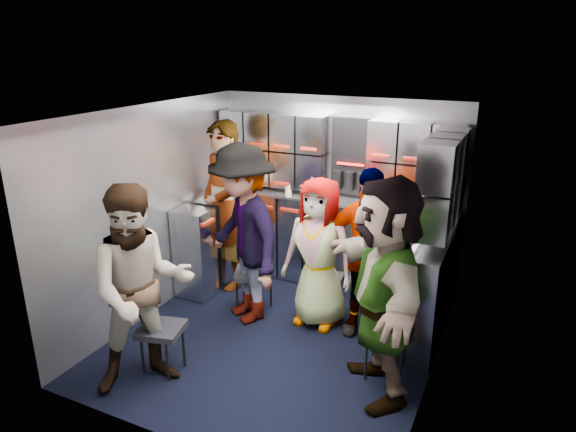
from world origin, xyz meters
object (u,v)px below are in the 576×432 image
at_px(jump_seat_mid_right, 370,283).
at_px(jump_seat_near_right, 386,340).
at_px(attendant_standing, 224,206).
at_px(jump_seat_mid_left, 254,275).
at_px(attendant_arc_b, 243,235).
at_px(attendant_arc_e, 384,289).
at_px(attendant_arc_a, 142,289).
at_px(attendant_arc_c, 319,253).
at_px(jump_seat_near_left, 161,332).
at_px(attendant_arc_d, 367,253).
at_px(jump_seat_center, 325,281).

xyz_separation_m(jump_seat_mid_right, jump_seat_near_right, (0.37, -0.80, -0.07)).
bearing_deg(attendant_standing, jump_seat_mid_left, -8.77).
xyz_separation_m(attendant_arc_b, attendant_arc_e, (1.53, -0.54, -0.00)).
relative_size(attendant_arc_a, attendant_arc_c, 1.14).
xyz_separation_m(jump_seat_near_left, attendant_arc_b, (0.18, 1.07, 0.52)).
xyz_separation_m(jump_seat_mid_left, jump_seat_near_right, (1.53, -0.54, -0.03)).
relative_size(jump_seat_mid_right, jump_seat_near_right, 1.21).
xyz_separation_m(jump_seat_mid_left, attendant_standing, (-0.57, 0.38, 0.55)).
height_order(attendant_arc_b, attendant_arc_d, attendant_arc_b).
bearing_deg(jump_seat_near_right, attendant_arc_b, 166.70).
height_order(attendant_arc_c, attendant_arc_e, attendant_arc_e).
height_order(jump_seat_mid_right, attendant_standing, attendant_standing).
height_order(jump_seat_mid_left, attendant_arc_c, attendant_arc_c).
bearing_deg(jump_seat_mid_right, jump_seat_center, -176.08).
height_order(jump_seat_center, attendant_standing, attendant_standing).
xyz_separation_m(jump_seat_near_left, attendant_arc_e, (1.71, 0.53, 0.52)).
relative_size(jump_seat_near_left, attendant_standing, 0.22).
relative_size(attendant_arc_a, attendant_arc_b, 0.95).
bearing_deg(attendant_arc_c, attendant_arc_a, -117.27).
distance_m(jump_seat_near_left, jump_seat_mid_left, 1.26).
bearing_deg(jump_seat_mid_left, jump_seat_near_left, -98.33).
bearing_deg(attendant_arc_e, attendant_arc_b, -141.90).
xyz_separation_m(attendant_standing, attendant_arc_e, (2.10, -1.10, -0.05)).
xyz_separation_m(attendant_standing, attendant_arc_d, (1.73, -0.30, -0.13)).
distance_m(attendant_arc_b, attendant_arc_c, 0.74).
height_order(jump_seat_near_left, attendant_standing, attendant_standing).
bearing_deg(attendant_arc_a, jump_seat_center, 14.89).
bearing_deg(jump_seat_center, attendant_arc_c, -90.00).
xyz_separation_m(jump_seat_center, jump_seat_mid_right, (0.46, 0.03, 0.06)).
relative_size(attendant_standing, attendant_arc_d, 1.16).
xyz_separation_m(attendant_arc_a, attendant_arc_b, (0.18, 1.25, 0.05)).
xyz_separation_m(jump_seat_near_left, attendant_standing, (-0.39, 1.63, 0.57)).
bearing_deg(attendant_arc_d, attendant_arc_c, -178.55).
distance_m(attendant_arc_b, attendant_arc_e, 1.62).
distance_m(jump_seat_mid_left, attendant_arc_d, 1.23).
height_order(jump_seat_mid_left, attendant_arc_d, attendant_arc_d).
height_order(jump_seat_near_right, attendant_arc_c, attendant_arc_c).
xyz_separation_m(jump_seat_center, attendant_arc_a, (-0.88, -1.65, 0.48)).
xyz_separation_m(jump_seat_near_left, jump_seat_near_right, (1.71, 0.71, -0.02)).
distance_m(attendant_arc_c, attendant_arc_d, 0.47).
relative_size(jump_seat_near_left, attendant_arc_c, 0.28).
relative_size(jump_seat_near_left, jump_seat_mid_right, 0.87).
height_order(jump_seat_mid_right, attendant_arc_a, attendant_arc_a).
bearing_deg(jump_seat_near_left, jump_seat_near_right, 22.51).
relative_size(jump_seat_mid_left, attendant_standing, 0.25).
xyz_separation_m(attendant_arc_a, attendant_arc_c, (0.88, 1.47, -0.10)).
bearing_deg(jump_seat_mid_left, jump_seat_mid_right, 12.55).
xyz_separation_m(jump_seat_center, attendant_standing, (-1.27, 0.15, 0.58)).
bearing_deg(attendant_arc_d, jump_seat_center, 159.60).
distance_m(jump_seat_mid_right, attendant_arc_e, 1.14).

